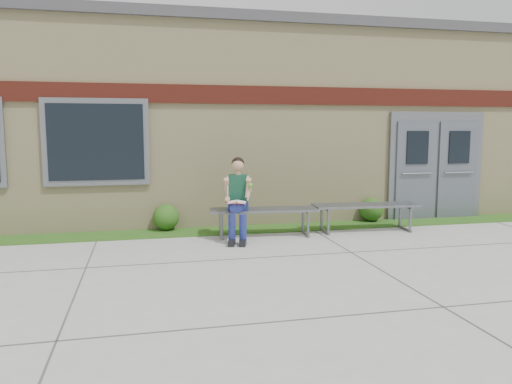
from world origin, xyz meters
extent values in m
plane|color=#9E9E99|center=(0.00, 0.00, 0.00)|extent=(80.00, 80.00, 0.00)
cube|color=#144713|center=(0.00, 2.60, 0.01)|extent=(16.00, 0.80, 0.02)
cube|color=beige|center=(0.00, 6.00, 2.00)|extent=(16.00, 6.00, 4.00)
cube|color=#3F3F42|center=(0.00, 6.00, 4.10)|extent=(16.20, 6.20, 0.20)
cube|color=maroon|center=(0.00, 2.97, 2.60)|extent=(16.00, 0.06, 0.35)
cube|color=slate|center=(-3.00, 2.96, 1.70)|extent=(1.90, 0.08, 1.60)
cube|color=black|center=(-3.00, 2.92, 1.70)|extent=(1.70, 0.04, 1.40)
cube|color=slate|center=(4.00, 2.96, 1.15)|extent=(2.20, 0.08, 2.30)
cube|color=#515761|center=(3.50, 2.91, 1.05)|extent=(0.92, 0.06, 2.10)
cube|color=#515761|center=(4.50, 2.91, 1.05)|extent=(0.92, 0.06, 2.10)
cube|color=slate|center=(-0.06, 2.00, 0.49)|extent=(1.99, 0.73, 0.04)
cube|color=slate|center=(-0.84, 2.00, 0.22)|extent=(0.10, 0.54, 0.44)
cube|color=slate|center=(0.72, 2.00, 0.22)|extent=(0.10, 0.54, 0.44)
cube|color=slate|center=(1.94, 2.00, 0.50)|extent=(2.04, 0.70, 0.04)
cube|color=slate|center=(1.14, 2.00, 0.23)|extent=(0.09, 0.56, 0.46)
cube|color=slate|center=(2.74, 2.00, 0.23)|extent=(0.09, 0.56, 0.46)
cube|color=navy|center=(-0.54, 1.95, 0.59)|extent=(0.40, 0.33, 0.16)
cube|color=#103B1C|center=(-0.55, 1.93, 0.91)|extent=(0.37, 0.28, 0.47)
sphere|color=tan|center=(-0.55, 1.92, 1.32)|extent=(0.26, 0.26, 0.22)
sphere|color=black|center=(-0.54, 1.94, 1.34)|extent=(0.28, 0.28, 0.23)
cylinder|color=navy|center=(-0.70, 1.71, 0.61)|extent=(0.26, 0.46, 0.15)
cylinder|color=navy|center=(-0.52, 1.66, 0.61)|extent=(0.26, 0.46, 0.15)
cylinder|color=navy|center=(-0.74, 1.47, 0.26)|extent=(0.12, 0.12, 0.51)
cylinder|color=navy|center=(-0.56, 1.42, 0.26)|extent=(0.12, 0.12, 0.51)
cube|color=black|center=(-0.76, 1.40, 0.05)|extent=(0.17, 0.28, 0.10)
cube|color=black|center=(-0.58, 1.35, 0.05)|extent=(0.17, 0.28, 0.10)
cylinder|color=tan|center=(-0.75, 1.92, 0.97)|extent=(0.15, 0.24, 0.27)
cylinder|color=tan|center=(-0.37, 1.82, 0.97)|extent=(0.15, 0.24, 0.27)
cube|color=white|center=(-0.64, 1.57, 0.71)|extent=(0.37, 0.30, 0.02)
cube|color=#C64A4D|center=(-0.64, 1.57, 0.70)|extent=(0.37, 0.31, 0.01)
sphere|color=#52A82D|center=(-0.38, 1.67, 0.98)|extent=(0.09, 0.09, 0.09)
sphere|color=#144713|center=(-1.77, 2.85, 0.27)|extent=(0.50, 0.50, 0.50)
sphere|color=#144713|center=(2.47, 2.85, 0.27)|extent=(0.49, 0.49, 0.49)
camera|label=1|loc=(-2.18, -6.68, 1.94)|focal=35.00mm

